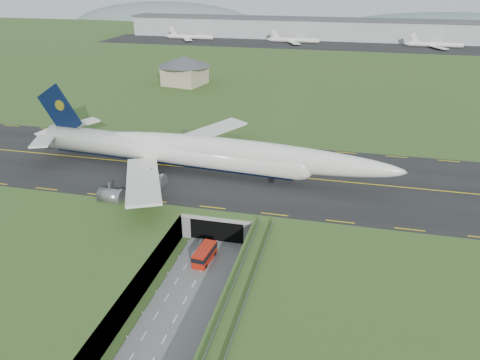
# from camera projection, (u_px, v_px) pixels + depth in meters

# --- Properties ---
(ground) EXTENTS (900.00, 900.00, 0.00)m
(ground) POSITION_uv_depth(u_px,v_px,m) (206.00, 262.00, 95.86)
(ground) COLOR #3F5723
(ground) RESTS_ON ground
(airfield_deck) EXTENTS (800.00, 800.00, 6.00)m
(airfield_deck) POSITION_uv_depth(u_px,v_px,m) (206.00, 249.00, 94.63)
(airfield_deck) COLOR gray
(airfield_deck) RESTS_ON ground
(trench_road) EXTENTS (12.00, 75.00, 0.20)m
(trench_road) POSITION_uv_depth(u_px,v_px,m) (195.00, 283.00, 89.16)
(trench_road) COLOR slate
(trench_road) RESTS_ON ground
(taxiway) EXTENTS (800.00, 44.00, 0.18)m
(taxiway) POSITION_uv_depth(u_px,v_px,m) (243.00, 173.00, 122.65)
(taxiway) COLOR black
(taxiway) RESTS_ON airfield_deck
(tunnel_portal) EXTENTS (17.00, 22.30, 6.00)m
(tunnel_portal) POSITION_uv_depth(u_px,v_px,m) (227.00, 210.00, 109.32)
(tunnel_portal) COLOR gray
(tunnel_portal) RESTS_ON ground
(guideway) EXTENTS (3.00, 53.00, 7.05)m
(guideway) POSITION_uv_depth(u_px,v_px,m) (236.00, 309.00, 74.40)
(guideway) COLOR #A8A8A3
(guideway) RESTS_ON ground
(jumbo_jet) EXTENTS (102.75, 64.39, 21.37)m
(jumbo_jet) POSITION_uv_depth(u_px,v_px,m) (193.00, 152.00, 120.51)
(jumbo_jet) COLOR white
(jumbo_jet) RESTS_ON ground
(shuttle_tram) EXTENTS (3.40, 7.49, 2.97)m
(shuttle_tram) POSITION_uv_depth(u_px,v_px,m) (205.00, 254.00, 95.29)
(shuttle_tram) COLOR #B21B0B
(shuttle_tram) RESTS_ON ground
(service_building) EXTENTS (28.27, 28.27, 13.05)m
(service_building) POSITION_uv_depth(u_px,v_px,m) (184.00, 68.00, 214.27)
(service_building) COLOR tan
(service_building) RESTS_ON ground
(cargo_terminal) EXTENTS (320.00, 67.00, 15.60)m
(cargo_terminal) POSITION_uv_depth(u_px,v_px,m) (322.00, 29.00, 355.87)
(cargo_terminal) COLOR #B2B2B2
(cargo_terminal) RESTS_ON ground
(distant_hills) EXTENTS (700.00, 91.00, 60.00)m
(distant_hills) POSITION_uv_depth(u_px,v_px,m) (396.00, 35.00, 465.50)
(distant_hills) COLOR slate
(distant_hills) RESTS_ON ground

